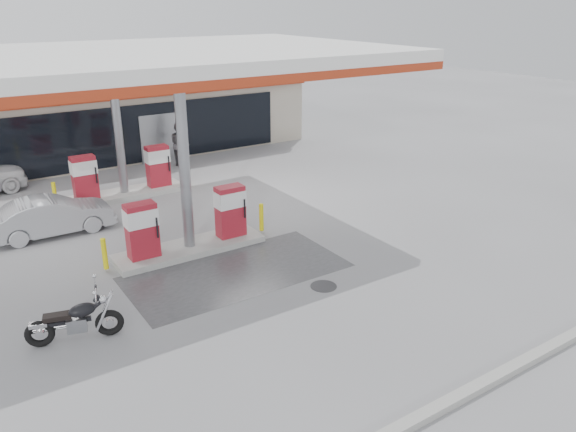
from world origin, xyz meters
The scene contains 12 objects.
ground centered at (0.00, 0.00, 0.00)m, with size 90.00×90.00×0.00m, color gray.
wet_patch centered at (0.50, 0.00, 0.00)m, with size 6.00×3.00×0.00m, color #4C4C4F.
drain_cover centered at (2.00, -2.00, 0.00)m, with size 0.70×0.70×0.01m, color #38383A.
kerb centered at (0.00, -7.00, 0.07)m, with size 28.00×0.25×0.15m, color gray.
store_building centered at (0.01, 15.94, 2.01)m, with size 22.00×8.22×4.00m.
canopy centered at (0.00, 5.00, 5.27)m, with size 16.00×10.02×5.51m.
pump_island_near centered at (0.00, 2.00, 0.71)m, with size 5.14×1.30×1.78m.
pump_island_far centered at (0.00, 8.00, 0.71)m, with size 5.14×1.30×1.78m.
parked_motorcycle centered at (-4.02, -1.01, 0.47)m, with size 2.04×0.95×1.07m.
attendant centered at (3.52, 10.80, 0.99)m, with size 0.96×0.75×1.98m, color #5A5A5F.
hatchback_silver centered at (-3.08, 5.60, 0.61)m, with size 1.30×3.73×1.23m, color #9A9CA1.
parked_car_right centered at (4.50, 13.66, 0.50)m, with size 1.65×3.57×0.99m, color #53121C.
Camera 1 is at (-5.98, -12.39, 7.04)m, focal length 35.00 mm.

